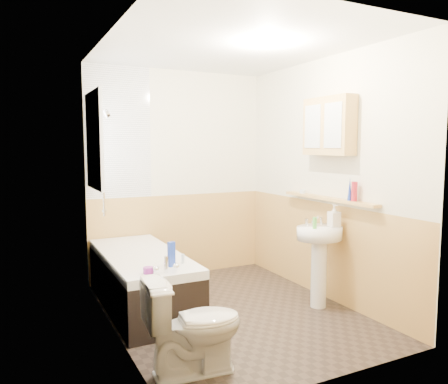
{
  "coord_description": "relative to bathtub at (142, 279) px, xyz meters",
  "views": [
    {
      "loc": [
        -1.88,
        -3.61,
        1.59
      ],
      "look_at": [
        0.0,
        0.15,
        1.15
      ],
      "focal_mm": 35.0,
      "sensor_mm": 36.0,
      "label": 1
    }
  ],
  "objects": [
    {
      "name": "orange_bottle",
      "position": [
        0.23,
        -0.55,
        0.3
      ],
      "size": [
        0.03,
        0.03,
        0.09
      ],
      "primitive_type": "cylinder",
      "rotation": [
        0.0,
        0.0,
        0.16
      ],
      "color": "silver",
      "rests_on": "bathtub"
    },
    {
      "name": "wainscot_right",
      "position": [
        1.82,
        -0.52,
        0.22
      ],
      "size": [
        0.01,
        2.8,
        1.0
      ],
      "primitive_type": "cube",
      "color": "tan",
      "rests_on": "wall_right"
    },
    {
      "name": "floor",
      "position": [
        0.73,
        -0.52,
        -0.28
      ],
      "size": [
        2.8,
        2.8,
        0.0
      ],
      "primitive_type": "plane",
      "color": "black",
      "rests_on": "ground"
    },
    {
      "name": "ceiling",
      "position": [
        0.73,
        -0.52,
        2.22
      ],
      "size": [
        2.8,
        2.8,
        0.0
      ],
      "primitive_type": "plane",
      "rotation": [
        3.14,
        0.0,
        0.0
      ],
      "color": "white",
      "rests_on": "ground"
    },
    {
      "name": "wainscot_back",
      "position": [
        0.73,
        0.87,
        0.22
      ],
      "size": [
        2.2,
        0.01,
        1.0
      ],
      "primitive_type": "cube",
      "color": "tan",
      "rests_on": "wall_back"
    },
    {
      "name": "wall_back",
      "position": [
        0.73,
        0.89,
        0.97
      ],
      "size": [
        2.2,
        0.02,
        2.5
      ],
      "primitive_type": "cube",
      "color": "#EDE6C3",
      "rests_on": "ground"
    },
    {
      "name": "wall_left",
      "position": [
        -0.38,
        -0.52,
        0.97
      ],
      "size": [
        0.02,
        2.8,
        2.5
      ],
      "primitive_type": "cube",
      "color": "#EDE6C3",
      "rests_on": "ground"
    },
    {
      "name": "medicine_cabinet",
      "position": [
        1.74,
        -0.67,
        1.51
      ],
      "size": [
        0.16,
        0.64,
        0.58
      ],
      "color": "tan",
      "rests_on": "wall_right"
    },
    {
      "name": "window",
      "position": [
        -0.33,
        0.43,
        1.37
      ],
      "size": [
        0.03,
        0.79,
        0.99
      ],
      "color": "white",
      "rests_on": "wall_left"
    },
    {
      "name": "toilet",
      "position": [
        -0.03,
        -1.41,
        0.06
      ],
      "size": [
        0.73,
        0.46,
        0.68
      ],
      "primitive_type": "imported",
      "rotation": [
        0.0,
        0.0,
        1.47
      ],
      "color": "white",
      "rests_on": "floor"
    },
    {
      "name": "cream_jar",
      "position": [
        -0.14,
        -0.71,
        0.29
      ],
      "size": [
        0.09,
        0.09,
        0.05
      ],
      "primitive_type": "cylinder",
      "rotation": [
        0.0,
        0.0,
        0.01
      ],
      "color": "purple",
      "rests_on": "bathtub"
    },
    {
      "name": "pine_shelf",
      "position": [
        1.77,
        -0.66,
        0.78
      ],
      "size": [
        0.1,
        1.34,
        0.03
      ],
      "primitive_type": "cube",
      "color": "tan",
      "rests_on": "wall_right"
    },
    {
      "name": "sink",
      "position": [
        1.57,
        -0.79,
        0.29
      ],
      "size": [
        0.47,
        0.38,
        0.92
      ],
      "rotation": [
        0.0,
        0.0,
        0.07
      ],
      "color": "white",
      "rests_on": "floor"
    },
    {
      "name": "foam_can",
      "position": [
        1.77,
        -1.03,
        0.88
      ],
      "size": [
        0.07,
        0.07,
        0.19
      ],
      "primitive_type": "cylinder",
      "rotation": [
        0.0,
        0.0,
        0.26
      ],
      "color": "maroon",
      "rests_on": "pine_shelf"
    },
    {
      "name": "bathtub",
      "position": [
        0.0,
        0.0,
        0.0
      ],
      "size": [
        0.7,
        1.7,
        0.69
      ],
      "color": "black",
      "rests_on": "floor"
    },
    {
      "name": "wainscot_front",
      "position": [
        0.73,
        -1.91,
        0.22
      ],
      "size": [
        2.2,
        0.01,
        1.0
      ],
      "primitive_type": "cube",
      "color": "tan",
      "rests_on": "wall_front"
    },
    {
      "name": "tile_cladding_left",
      "position": [
        -0.36,
        -0.52,
        0.97
      ],
      "size": [
        0.01,
        2.8,
        2.5
      ],
      "primitive_type": "cube",
      "color": "white",
      "rests_on": "wall_left"
    },
    {
      "name": "blue_gel",
      "position": [
        0.1,
        -0.6,
        0.37
      ],
      "size": [
        0.07,
        0.06,
        0.22
      ],
      "primitive_type": "cube",
      "rotation": [
        0.0,
        0.0,
        0.37
      ],
      "color": "#19339E",
      "rests_on": "bathtub"
    },
    {
      "name": "black_jar",
      "position": [
        1.77,
        -0.23,
        0.81
      ],
      "size": [
        0.08,
        0.08,
        0.04
      ],
      "primitive_type": "cylinder",
      "rotation": [
        0.0,
        0.0,
        0.43
      ],
      "color": "silver",
      "rests_on": "pine_shelf"
    },
    {
      "name": "soap_bottle",
      "position": [
        1.7,
        -0.84,
        0.57
      ],
      "size": [
        0.12,
        0.23,
        0.1
      ],
      "primitive_type": "imported",
      "rotation": [
        0.0,
        0.0,
        -0.11
      ],
      "color": "silver",
      "rests_on": "sink"
    },
    {
      "name": "green_bottle",
      "position": [
        1.77,
        -0.97,
        0.9
      ],
      "size": [
        0.05,
        0.05,
        0.22
      ],
      "primitive_type": "cone",
      "rotation": [
        0.0,
        0.0,
        -0.02
      ],
      "color": "#19339E",
      "rests_on": "pine_shelf"
    },
    {
      "name": "wall_front",
      "position": [
        0.73,
        -1.93,
        0.97
      ],
      "size": [
        2.2,
        0.02,
        2.5
      ],
      "primitive_type": "cube",
      "color": "#EDE6C3",
      "rests_on": "ground"
    },
    {
      "name": "shower_riser",
      "position": [
        -0.31,
        0.13,
        1.32
      ],
      "size": [
        0.1,
        0.08,
        1.18
      ],
      "color": "silver",
      "rests_on": "wall_left"
    },
    {
      "name": "wall_right",
      "position": [
        1.84,
        -0.52,
        0.97
      ],
      "size": [
        0.02,
        2.8,
        2.5
      ],
      "primitive_type": "cube",
      "color": "#EDE6C3",
      "rests_on": "ground"
    },
    {
      "name": "tile_return_back",
      "position": [
        0.01,
        0.87,
        1.47
      ],
      "size": [
        0.75,
        0.01,
        1.5
      ],
      "primitive_type": "cube",
      "color": "white",
      "rests_on": "wall_back"
    },
    {
      "name": "clear_bottle",
      "position": [
        1.46,
        -0.85,
        0.58
      ],
      "size": [
        0.05,
        0.05,
        0.11
      ],
      "primitive_type": "cylinder",
      "rotation": [
        0.0,
        0.0,
        -0.15
      ],
      "color": "#59C647",
      "rests_on": "sink"
    }
  ]
}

